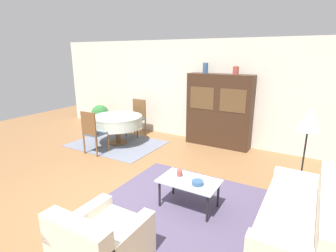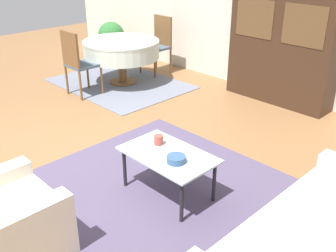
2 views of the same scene
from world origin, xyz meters
The scene contains 17 objects.
ground_plane centered at (0.00, 0.00, 0.00)m, with size 14.00×14.00×0.00m, color brown.
wall_back centered at (0.00, 3.63, 1.35)m, with size 10.00×0.06×2.70m.
area_rug centered at (1.11, 0.38, 0.01)m, with size 2.61×2.35×0.01m.
dining_rug centered at (-1.80, 2.10, 0.01)m, with size 2.29×1.71×0.01m.
couch centered at (2.72, 0.37, 0.30)m, with size 0.82×1.96×0.81m.
armchair centered at (0.83, -1.19, 0.30)m, with size 0.83×0.91×0.78m.
coffee_table centered at (1.16, 0.39, 0.41)m, with size 0.92×0.57×0.45m.
display_cabinet centered at (0.55, 3.38, 0.93)m, with size 1.65×0.41×1.85m.
dining_table centered at (-1.80, 2.17, 0.60)m, with size 1.30×1.30×0.74m.
dining_chair_near centered at (-1.80, 1.30, 0.59)m, with size 0.44×0.44×1.04m.
dining_chair_far centered at (-1.80, 3.05, 0.59)m, with size 0.44×0.44×1.04m.
floor_lamp centered at (2.63, 1.70, 1.28)m, with size 0.40×0.40×1.52m.
cup centered at (0.96, 0.46, 0.51)m, with size 0.09×0.09×0.10m.
bowl centered at (1.33, 0.34, 0.49)m, with size 0.18×0.18×0.06m.
vase_tall centered at (0.14, 3.38, 1.98)m, with size 0.13×0.13×0.26m.
vase_short centered at (0.92, 3.38, 1.95)m, with size 0.14×0.14×0.19m.
potted_plant centered at (-3.30, 3.08, 0.44)m, with size 0.55×0.55×0.74m.
Camera 1 is at (2.72, -2.92, 2.35)m, focal length 28.00 mm.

